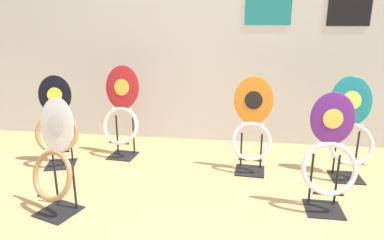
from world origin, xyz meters
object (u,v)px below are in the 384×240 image
object	(u,v)px
toilet_seat_display_teal_sax	(351,132)
toilet_seat_display_purple_note	(330,156)
toilet_seat_display_orange_sun	(252,130)
toilet_seat_display_crimson_swirl	(121,115)
toilet_seat_display_jazz_black	(57,127)
toilet_seat_display_white_plain	(54,162)

from	to	relation	value
toilet_seat_display_teal_sax	toilet_seat_display_purple_note	world-z (taller)	toilet_seat_display_teal_sax
toilet_seat_display_orange_sun	toilet_seat_display_crimson_swirl	xyz separation A→B (m)	(-1.37, 0.22, 0.04)
toilet_seat_display_teal_sax	toilet_seat_display_jazz_black	distance (m)	2.82
toilet_seat_display_orange_sun	toilet_seat_display_crimson_swirl	bearing A→B (deg)	170.94
toilet_seat_display_teal_sax	toilet_seat_display_purple_note	size ratio (longest dim) A/B	1.01
toilet_seat_display_purple_note	toilet_seat_display_teal_sax	bearing A→B (deg)	62.40
toilet_seat_display_orange_sun	toilet_seat_display_jazz_black	bearing A→B (deg)	-176.50
toilet_seat_display_orange_sun	toilet_seat_display_jazz_black	size ratio (longest dim) A/B	1.02
toilet_seat_display_white_plain	toilet_seat_display_teal_sax	bearing A→B (deg)	21.93
toilet_seat_display_white_plain	toilet_seat_display_crimson_swirl	bearing A→B (deg)	84.48
toilet_seat_display_purple_note	toilet_seat_display_jazz_black	xyz separation A→B (m)	(-2.48, 0.53, -0.04)
toilet_seat_display_purple_note	toilet_seat_display_white_plain	bearing A→B (deg)	-171.38
toilet_seat_display_crimson_swirl	toilet_seat_display_jazz_black	size ratio (longest dim) A/B	1.07
toilet_seat_display_teal_sax	toilet_seat_display_jazz_black	size ratio (longest dim) A/B	1.03
toilet_seat_display_teal_sax	toilet_seat_display_purple_note	bearing A→B (deg)	-117.60
toilet_seat_display_crimson_swirl	toilet_seat_display_purple_note	distance (m)	2.11
toilet_seat_display_teal_sax	toilet_seat_display_orange_sun	xyz separation A→B (m)	(-0.90, 0.00, -0.02)
toilet_seat_display_orange_sun	toilet_seat_display_white_plain	size ratio (longest dim) A/B	1.04
toilet_seat_display_orange_sun	toilet_seat_display_crimson_swirl	world-z (taller)	toilet_seat_display_crimson_swirl
toilet_seat_display_jazz_black	toilet_seat_display_purple_note	bearing A→B (deg)	-12.10
toilet_seat_display_purple_note	toilet_seat_display_jazz_black	world-z (taller)	toilet_seat_display_purple_note
toilet_seat_display_orange_sun	toilet_seat_display_jazz_black	world-z (taller)	toilet_seat_display_orange_sun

